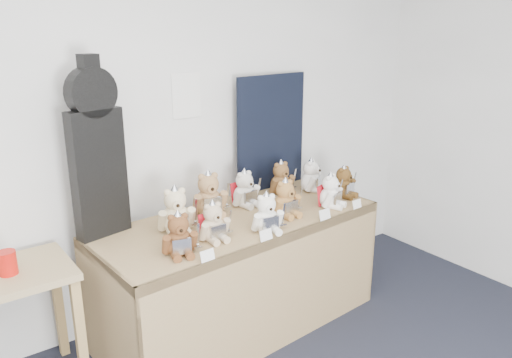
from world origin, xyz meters
TOP-DOWN VIEW (x-y plane):
  - room_shell at (0.87, 2.49)m, footprint 6.00×6.00m
  - display_table at (0.98, 1.95)m, footprint 1.93×0.93m
  - guitar_case at (0.18, 2.29)m, footprint 0.33×0.16m
  - navy_board at (1.54, 2.42)m, footprint 0.64×0.08m
  - red_cup at (-0.38, 2.16)m, footprint 0.10×0.10m
  - teddy_front_far_left at (0.42, 1.77)m, footprint 0.22×0.20m
  - teddy_front_left at (0.67, 1.83)m, footprint 0.21×0.18m
  - teddy_front_centre at (0.99, 1.75)m, footprint 0.22×0.20m
  - teddy_front_right at (1.25, 1.89)m, footprint 0.23×0.18m
  - teddy_front_far_right at (1.61, 1.84)m, footprint 0.22×0.21m
  - teddy_front_end at (1.83, 1.94)m, footprint 0.22×0.19m
  - teddy_back_left at (0.55, 2.07)m, footprint 0.26×0.23m
  - teddy_back_centre_left at (0.86, 2.20)m, footprint 0.27×0.24m
  - teddy_back_centre_right at (1.14, 2.20)m, footprint 0.23×0.20m
  - teddy_back_right at (1.51, 2.26)m, footprint 0.22×0.18m
  - teddy_back_end at (1.73, 2.18)m, footprint 0.23×0.22m
  - entry_card_a at (0.50, 1.61)m, footprint 0.09×0.03m
  - entry_card_b at (0.91, 1.64)m, footprint 0.09×0.03m
  - entry_card_c at (1.41, 1.68)m, footprint 0.10×0.03m
  - entry_card_d at (1.73, 1.71)m, footprint 0.08×0.02m

SIDE VIEW (x-z plane):
  - display_table at x=0.98m, z-range 0.22..1.01m
  - red_cup at x=-0.38m, z-range 0.74..0.87m
  - entry_card_d at x=1.73m, z-range 0.79..0.84m
  - entry_card_a at x=0.50m, z-range 0.79..0.85m
  - entry_card_b at x=0.91m, z-range 0.79..0.85m
  - entry_card_c at x=1.41m, z-range 0.79..0.85m
  - teddy_front_end at x=1.83m, z-range 0.76..1.02m
  - teddy_front_left at x=0.67m, z-range 0.76..1.02m
  - teddy_front_far_right at x=1.61m, z-range 0.76..1.02m
  - teddy_front_centre at x=0.99m, z-range 0.76..1.03m
  - teddy_front_far_left at x=0.42m, z-range 0.76..1.03m
  - teddy_back_end at x=1.73m, z-range 0.76..1.03m
  - teddy_front_right at x=1.25m, z-range 0.76..1.03m
  - teddy_back_right at x=1.51m, z-range 0.75..1.03m
  - teddy_back_centre_right at x=1.14m, z-range 0.75..1.04m
  - teddy_back_left at x=0.55m, z-range 0.75..1.07m
  - teddy_back_centre_left at x=0.86m, z-range 0.75..1.08m
  - navy_board at x=1.54m, z-range 0.78..1.64m
  - guitar_case at x=0.18m, z-range 0.77..1.82m
  - room_shell at x=0.87m, z-range -1.47..4.53m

